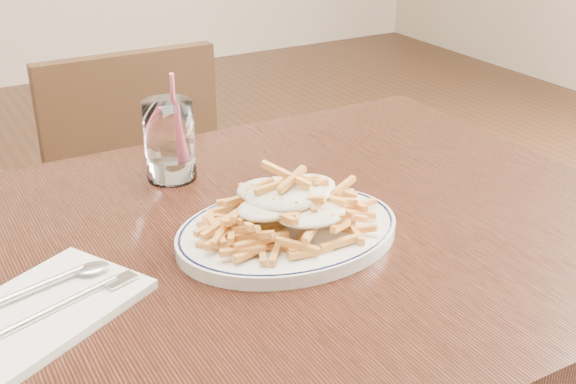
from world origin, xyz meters
TOP-DOWN VIEW (x-y plane):
  - table at (0.00, 0.00)m, footprint 1.20×0.80m
  - chair_far at (0.09, 0.78)m, footprint 0.39×0.39m
  - fries_plate at (0.07, -0.03)m, footprint 0.34×0.30m
  - loaded_fries at (0.07, -0.03)m, footprint 0.26×0.22m
  - napkin at (-0.26, -0.04)m, footprint 0.27×0.24m
  - cutlery at (-0.26, -0.04)m, footprint 0.21×0.13m
  - water_glass at (0.01, 0.24)m, footprint 0.08×0.08m

SIDE VIEW (x-z plane):
  - chair_far at x=0.09m, z-range 0.06..0.90m
  - table at x=0.00m, z-range 0.30..1.05m
  - napkin at x=-0.26m, z-range 0.75..0.76m
  - fries_plate at x=0.07m, z-range 0.75..0.77m
  - cutlery at x=-0.26m, z-range 0.76..0.77m
  - loaded_fries at x=0.07m, z-range 0.77..0.84m
  - water_glass at x=0.01m, z-range 0.72..0.89m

